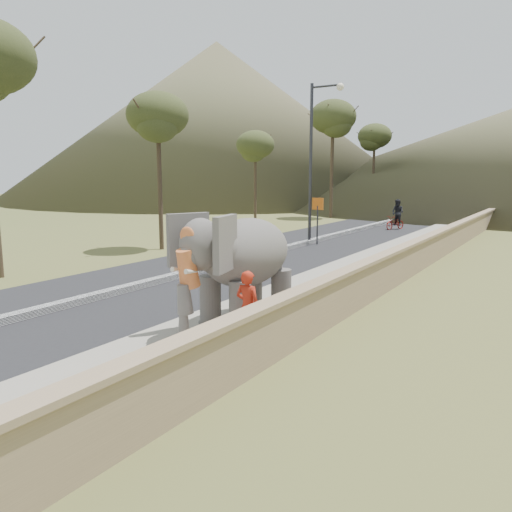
{
  "coord_description": "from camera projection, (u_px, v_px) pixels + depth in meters",
  "views": [
    {
      "loc": [
        6.36,
        -4.67,
        3.61
      ],
      "look_at": [
        0.2,
        5.07,
        1.7
      ],
      "focal_mm": 35.0,
      "sensor_mm": 36.0,
      "label": 1
    }
  ],
  "objects": [
    {
      "name": "signboard",
      "position": [
        318.0,
        213.0,
        25.23
      ],
      "size": [
        0.6,
        0.08,
        2.4
      ],
      "color": "#2D2D33",
      "rests_on": "ground"
    },
    {
      "name": "median",
      "position": [
        210.0,
        267.0,
        18.8
      ],
      "size": [
        0.35,
        120.0,
        0.22
      ],
      "primitive_type": "cube",
      "color": "black",
      "rests_on": "ground"
    },
    {
      "name": "lamppost",
      "position": [
        316.0,
        148.0,
        24.9
      ],
      "size": [
        1.76,
        0.36,
        8.0
      ],
      "color": "#2F2F35",
      "rests_on": "ground"
    },
    {
      "name": "elephant_and_man",
      "position": [
        247.0,
        268.0,
        11.72
      ],
      "size": [
        2.27,
        3.69,
        2.57
      ],
      "color": "slate",
      "rests_on": "ground"
    },
    {
      "name": "walkway",
      "position": [
        332.0,
        284.0,
        16.17
      ],
      "size": [
        3.0,
        120.0,
        0.15
      ],
      "primitive_type": "cube",
      "color": "#9E9687",
      "rests_on": "ground"
    },
    {
      "name": "trees",
      "position": [
        486.0,
        165.0,
        30.79
      ],
      "size": [
        47.72,
        43.47,
        9.68
      ],
      "color": "#473828",
      "rests_on": "ground"
    },
    {
      "name": "ground",
      "position": [
        73.0,
        406.0,
        7.84
      ],
      "size": [
        160.0,
        160.0,
        0.0
      ],
      "primitive_type": "plane",
      "color": "olive",
      "rests_on": "ground"
    },
    {
      "name": "parapet",
      "position": [
        382.0,
        275.0,
        15.22
      ],
      "size": [
        0.3,
        120.0,
        1.1
      ],
      "primitive_type": "cube",
      "color": "tan",
      "rests_on": "ground"
    },
    {
      "name": "road",
      "position": [
        210.0,
        270.0,
        18.81
      ],
      "size": [
        7.0,
        120.0,
        0.03
      ],
      "primitive_type": "cube",
      "color": "black",
      "rests_on": "ground"
    },
    {
      "name": "hill_left",
      "position": [
        217.0,
        122.0,
        71.94
      ],
      "size": [
        60.0,
        60.0,
        22.0
      ],
      "primitive_type": "cone",
      "color": "brown",
      "rests_on": "ground"
    },
    {
      "name": "motorcyclist",
      "position": [
        396.0,
        218.0,
        32.26
      ],
      "size": [
        1.2,
        1.78,
        1.97
      ],
      "color": "maroon",
      "rests_on": "ground"
    }
  ]
}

